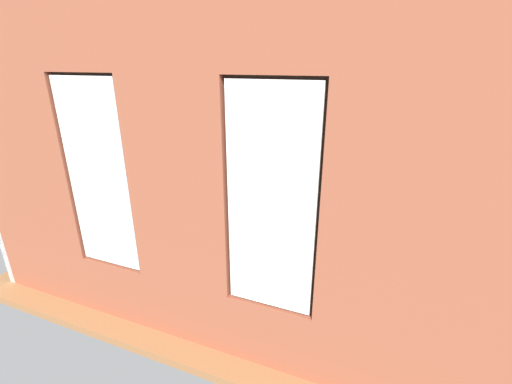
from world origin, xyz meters
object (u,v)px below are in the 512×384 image
object	(u,v)px
remote_silver	(255,219)
remote_gray	(252,215)
table_plant_small	(274,208)
potted_plant_by_left_couch	(384,201)
media_console	(159,197)
cup_ceramic	(230,213)
papasan_chair	(283,180)
potted_plant_between_couches	(287,259)
couch_left	(406,238)
potted_plant_foreground_right	(207,160)
potted_plant_corner_near_left	(415,192)
couch_by_window	(185,272)
tv_flatscreen	(156,168)
coffee_table	(252,218)
potted_plant_beside_window_right	(74,240)
potted_plant_mid_room_small	(301,209)
remote_black	(247,212)
potted_plant_near_tv	(147,200)

from	to	relation	value
remote_silver	remote_gray	size ratio (longest dim) A/B	1.00
table_plant_small	potted_plant_by_left_couch	size ratio (longest dim) A/B	0.43
media_console	remote_gray	bearing A→B (deg)	168.45
cup_ceramic	remote_gray	world-z (taller)	cup_ceramic
papasan_chair	potted_plant_between_couches	bearing A→B (deg)	108.29
couch_left	potted_plant_foreground_right	bearing A→B (deg)	-115.24
potted_plant_by_left_couch	remote_gray	bearing A→B (deg)	37.39
potted_plant_corner_near_left	couch_by_window	bearing A→B (deg)	53.72
couch_by_window	potted_plant_foreground_right	distance (m)	4.33
potted_plant_between_couches	potted_plant_foreground_right	bearing A→B (deg)	-49.78
tv_flatscreen	potted_plant_by_left_couch	distance (m)	4.66
coffee_table	media_console	size ratio (longest dim) A/B	1.14
couch_left	potted_plant_corner_near_left	bearing A→B (deg)	170.99
coffee_table	potted_plant_corner_near_left	xyz separation A→B (m)	(-2.67, -2.13, 0.12)
couch_left	potted_plant_by_left_couch	xyz separation A→B (m)	(0.40, -1.31, 0.09)
couch_left	potted_plant_corner_near_left	size ratio (longest dim) A/B	2.37
couch_left	media_console	xyz separation A→B (m)	(4.90, -0.17, -0.09)
potted_plant_beside_window_right	potted_plant_by_left_couch	size ratio (longest dim) A/B	1.15
tv_flatscreen	potted_plant_mid_room_small	xyz separation A→B (m)	(-3.06, -0.26, -0.52)
coffee_table	table_plant_small	size ratio (longest dim) A/B	4.65
remote_black	tv_flatscreen	xyz separation A→B (m)	(2.22, -0.38, 0.46)
table_plant_small	remote_gray	distance (m)	0.40
couch_left	tv_flatscreen	size ratio (longest dim) A/B	1.57
potted_plant_beside_window_right	media_console	bearing A→B (deg)	-82.68
table_plant_small	papasan_chair	world-z (taller)	papasan_chair
papasan_chair	coffee_table	bearing A→B (deg)	91.81
remote_black	remote_gray	world-z (taller)	same
remote_silver	papasan_chair	distance (m)	2.11
coffee_table	remote_black	world-z (taller)	remote_black
table_plant_small	potted_plant_between_couches	bearing A→B (deg)	113.40
remote_gray	media_console	size ratio (longest dim) A/B	0.15
media_console	potted_plant_by_left_couch	size ratio (longest dim) A/B	1.75
remote_black	potted_plant_beside_window_right	bearing A→B (deg)	-93.69
couch_left	tv_flatscreen	distance (m)	4.93
cup_ceramic	potted_plant_beside_window_right	world-z (taller)	potted_plant_beside_window_right
tv_flatscreen	potted_plant_corner_near_left	bearing A→B (deg)	-161.99
remote_silver	couch_by_window	bearing A→B (deg)	-129.85
papasan_chair	potted_plant_near_tv	xyz separation A→B (m)	(1.76, 2.50, 0.20)
papasan_chair	potted_plant_foreground_right	world-z (taller)	potted_plant_foreground_right
remote_silver	potted_plant_corner_near_left	bearing A→B (deg)	11.95
couch_by_window	media_console	bearing A→B (deg)	-46.86
couch_left	media_console	size ratio (longest dim) A/B	1.61
remote_black	potted_plant_by_left_couch	size ratio (longest dim) A/B	0.27
remote_gray	papasan_chair	xyz separation A→B (m)	(0.06, -1.98, 0.01)
media_console	potted_plant_mid_room_small	size ratio (longest dim) A/B	2.11
potted_plant_mid_room_small	coffee_table	bearing A→B (deg)	47.34
potted_plant_near_tv	potted_plant_corner_near_left	size ratio (longest dim) A/B	1.29
couch_by_window	potted_plant_near_tv	distance (m)	2.09
table_plant_small	potted_plant_near_tv	size ratio (longest dim) A/B	0.28
couch_by_window	potted_plant_between_couches	xyz separation A→B (m)	(-1.40, -0.05, 0.51)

